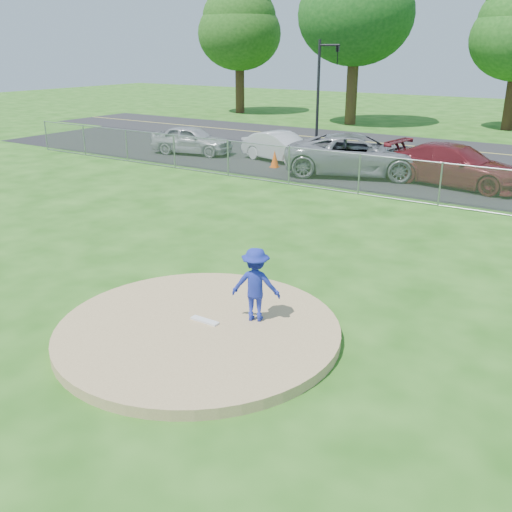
{
  "coord_description": "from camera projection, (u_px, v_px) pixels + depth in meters",
  "views": [
    {
      "loc": [
        6.26,
        -7.52,
        5.17
      ],
      "look_at": [
        0.0,
        2.0,
        1.0
      ],
      "focal_mm": 40.0,
      "sensor_mm": 36.0,
      "label": 1
    }
  ],
  "objects": [
    {
      "name": "ground",
      "position": [
        389.0,
        215.0,
        18.75
      ],
      "size": [
        120.0,
        120.0,
        0.0
      ],
      "primitive_type": "plane",
      "color": "#1E5312",
      "rests_on": "ground"
    },
    {
      "name": "pitchers_mound",
      "position": [
        199.0,
        330.0,
        10.88
      ],
      "size": [
        5.4,
        5.4,
        0.2
      ],
      "primitive_type": "cylinder",
      "color": "tan",
      "rests_on": "ground"
    },
    {
      "name": "pitching_rubber",
      "position": [
        205.0,
        321.0,
        10.99
      ],
      "size": [
        0.6,
        0.15,
        0.04
      ],
      "primitive_type": "cube",
      "color": "white",
      "rests_on": "pitchers_mound"
    },
    {
      "name": "chain_link_fence",
      "position": [
        412.0,
        181.0,
        20.07
      ],
      "size": [
        40.0,
        0.06,
        1.5
      ],
      "primitive_type": "cube",
      "color": "gray",
      "rests_on": "ground"
    },
    {
      "name": "parking_lot",
      "position": [
        446.0,
        179.0,
        23.85
      ],
      "size": [
        50.0,
        8.0,
        0.01
      ],
      "primitive_type": "cube",
      "color": "black",
      "rests_on": "ground"
    },
    {
      "name": "street",
      "position": [
        487.0,
        153.0,
        29.74
      ],
      "size": [
        60.0,
        7.0,
        0.01
      ],
      "primitive_type": "cube",
      "color": "black",
      "rests_on": "ground"
    },
    {
      "name": "tree_far_left",
      "position": [
        239.0,
        23.0,
        45.72
      ],
      "size": [
        6.72,
        6.72,
        10.74
      ],
      "color": "#382314",
      "rests_on": "ground"
    },
    {
      "name": "traffic_signal_left",
      "position": [
        322.0,
        82.0,
        31.53
      ],
      "size": [
        1.28,
        0.2,
        5.6
      ],
      "color": "black",
      "rests_on": "ground"
    },
    {
      "name": "pitcher",
      "position": [
        256.0,
        284.0,
        10.86
      ],
      "size": [
        1.08,
        0.86,
        1.46
      ],
      "primitive_type": "imported",
      "rotation": [
        0.0,
        0.0,
        3.53
      ],
      "color": "#1C289A",
      "rests_on": "pitchers_mound"
    },
    {
      "name": "traffic_cone",
      "position": [
        275.0,
        159.0,
        26.0
      ],
      "size": [
        0.4,
        0.4,
        0.77
      ],
      "primitive_type": "cone",
      "color": "#FF570D",
      "rests_on": "parking_lot"
    },
    {
      "name": "parked_car_silver",
      "position": [
        192.0,
        140.0,
        29.22
      ],
      "size": [
        4.46,
        2.54,
        1.43
      ],
      "primitive_type": "imported",
      "rotation": [
        0.0,
        0.0,
        1.78
      ],
      "color": "#A6A6AB",
      "rests_on": "parking_lot"
    },
    {
      "name": "parked_car_white",
      "position": [
        281.0,
        147.0,
        27.29
      ],
      "size": [
        4.41,
        2.41,
        1.38
      ],
      "primitive_type": "imported",
      "rotation": [
        0.0,
        0.0,
        1.33
      ],
      "color": "silver",
      "rests_on": "parking_lot"
    },
    {
      "name": "parked_car_gray",
      "position": [
        358.0,
        155.0,
        24.31
      ],
      "size": [
        6.76,
        4.8,
        1.71
      ],
      "primitive_type": "imported",
      "rotation": [
        0.0,
        0.0,
        1.93
      ],
      "color": "gray",
      "rests_on": "parking_lot"
    },
    {
      "name": "parked_car_darkred",
      "position": [
        456.0,
        165.0,
        22.48
      ],
      "size": [
        5.75,
        2.99,
        1.59
      ],
      "primitive_type": "imported",
      "rotation": [
        0.0,
        0.0,
        1.43
      ],
      "color": "maroon",
      "rests_on": "parking_lot"
    }
  ]
}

